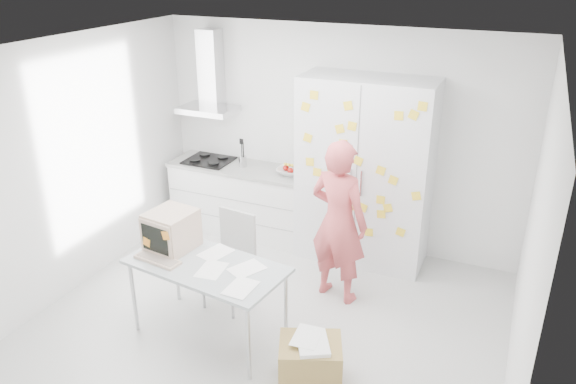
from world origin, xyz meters
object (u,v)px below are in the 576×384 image
at_px(person, 339,222).
at_px(cardboard_box, 310,363).
at_px(chair, 232,253).
at_px(desk, 184,245).

height_order(person, cardboard_box, person).
bearing_deg(chair, person, 35.46).
distance_m(chair, cardboard_box, 1.52).
bearing_deg(cardboard_box, person, 99.79).
relative_size(person, chair, 1.76).
bearing_deg(cardboard_box, desk, 167.54).
height_order(person, desk, person).
relative_size(desk, cardboard_box, 2.43).
xyz_separation_m(person, chair, (-0.97, -0.53, -0.31)).
relative_size(desk, chair, 1.55).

